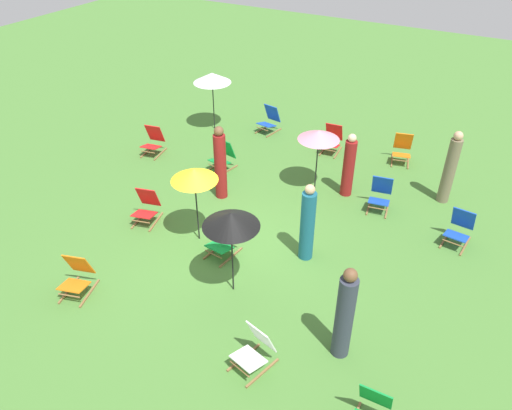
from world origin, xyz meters
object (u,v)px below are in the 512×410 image
Objects in this scene: deckchair_1 at (255,349)px; deckchair_4 at (269,120)px; deckchair_8 at (77,276)px; umbrella_0 at (212,78)px; deckchair_0 at (402,149)px; person_0 at (220,164)px; deckchair_2 at (459,229)px; deckchair_11 at (153,141)px; deckchair_6 at (147,207)px; deckchair_10 at (380,195)px; umbrella_1 at (194,175)px; umbrella_2 at (231,220)px; person_2 at (349,167)px; deckchair_5 at (332,140)px; person_3 at (345,315)px; person_4 at (450,169)px; umbrella_3 at (319,135)px; deckchair_7 at (223,156)px; person_1 at (307,224)px; deckchair_3 at (224,239)px.

deckchair_4 is at bearing 131.51° from deckchair_1.
deckchair_8 is 7.66m from umbrella_0.
person_0 is (-3.43, -3.96, 0.55)m from deckchair_0.
deckchair_2 is 0.44× the size of person_0.
deckchair_6 is at bearing -64.40° from deckchair_11.
deckchair_10 is 0.44× the size of person_0.
umbrella_2 is at bearing -33.59° from umbrella_1.
person_2 reaches higher than deckchair_1.
deckchair_4 is 2.16m from umbrella_0.
deckchair_0 is 2.50m from person_2.
person_2 is (1.18, -1.95, 0.42)m from deckchair_5.
deckchair_5 is (-4.00, 2.61, 0.00)m from deckchair_2.
deckchair_11 is (-2.24, -2.88, 0.00)m from deckchair_4.
person_0 is at bearing 16.19° from person_3.
umbrella_0 is 3.99m from person_0.
umbrella_1 is 4.18m from person_3.
person_4 is (3.38, -1.07, 0.53)m from deckchair_5.
deckchair_6 is at bearing 81.34° from deckchair_8.
umbrella_3 reaches higher than deckchair_6.
deckchair_10 is at bearing 19.76° from deckchair_6.
deckchair_2 is 0.45× the size of person_3.
deckchair_2 and deckchair_7 have the same top height.
deckchair_11 is (-2.32, 5.16, 0.00)m from deckchair_8.
deckchair_6 is at bearing 166.11° from deckchair_1.
deckchair_0 is 4.12m from deckchair_4.
umbrella_2 is (2.67, -6.55, 1.32)m from deckchair_4.
deckchair_11 is (-6.15, 5.00, 0.00)m from deckchair_1.
deckchair_4 is at bearing 123.75° from person_1.
person_4 is (5.60, 1.30, 0.53)m from deckchair_7.
deckchair_0 is at bearing -27.39° from person_4.
deckchair_10 is (4.56, 3.13, 0.00)m from deckchair_6.
deckchair_3 is 0.50× the size of person_2.
umbrella_1 is (1.10, 2.48, 1.28)m from deckchair_8.
person_1 is (-0.63, -5.07, 0.48)m from deckchair_0.
deckchair_5 is (0.27, 5.42, 0.00)m from deckchair_3.
umbrella_1 is at bearing -131.62° from deckchair_0.
deckchair_6 is at bearing 161.42° from umbrella_2.
deckchair_6 is at bearing 53.40° from person_4.
person_1 is 0.96× the size of person_3.
person_1 is at bearing -40.09° from umbrella_0.
deckchair_6 is 1.02× the size of deckchair_11.
deckchair_0 is at bearing 76.08° from deckchair_3.
deckchair_3 is at bearing -149.19° from person_0.
deckchair_2 is at bearing 122.24° from person_2.
deckchair_2 is 0.47× the size of person_1.
deckchair_2 is at bearing -83.32° from person_0.
umbrella_2 reaches higher than deckchair_0.
person_3 is at bearing -29.66° from deckchair_7.
umbrella_2 is 1.10× the size of person_2.
person_1 is (3.41, 3.08, 0.48)m from deckchair_8.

